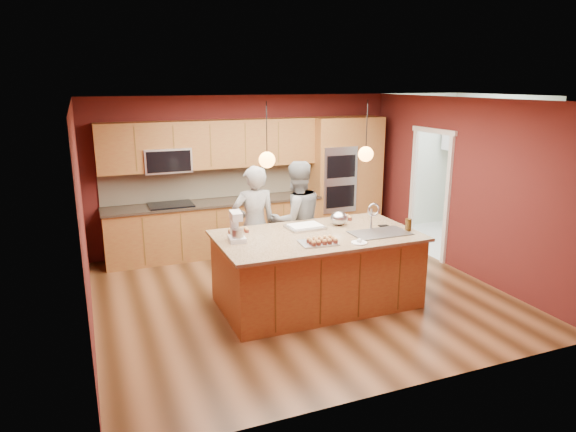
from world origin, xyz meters
name	(u,v)px	position (x,y,z in m)	size (l,w,h in m)	color
floor	(300,294)	(0.00, 0.00, 0.00)	(5.50, 5.50, 0.00)	#432713
ceiling	(301,100)	(0.00, 0.00, 2.70)	(5.50, 5.50, 0.00)	silver
wall_back	(245,172)	(0.00, 2.50, 1.35)	(5.50, 5.50, 0.00)	#531917
wall_front	(408,260)	(0.00, -2.50, 1.35)	(5.50, 5.50, 0.00)	#531917
wall_left	(83,222)	(-2.75, 0.00, 1.35)	(5.00, 5.00, 0.00)	#531917
wall_right	(464,187)	(2.75, 0.00, 1.35)	(5.00, 5.00, 0.00)	#531917
cabinet_run	(212,198)	(-0.68, 2.25, 0.98)	(3.74, 0.64, 2.30)	brown
oven_column	(345,179)	(1.85, 2.19, 1.15)	(1.30, 0.62, 2.30)	brown
doorway_trim	(429,195)	(2.73, 0.80, 1.05)	(0.08, 1.11, 2.20)	white
laundry_room	(492,136)	(4.35, 1.20, 1.95)	(2.60, 2.70, 2.70)	silver
pendant_left	(267,160)	(-0.59, -0.34, 2.00)	(0.20, 0.20, 0.80)	black
pendant_right	(366,154)	(0.79, -0.34, 2.00)	(0.20, 0.20, 0.80)	black
island	(318,268)	(0.11, -0.34, 0.50)	(2.65, 1.48, 1.35)	brown
person_left	(254,226)	(-0.45, 0.65, 0.89)	(0.65, 0.43, 1.78)	black
person_right	(296,220)	(0.21, 0.65, 0.90)	(0.88, 0.68, 1.80)	slate
stand_mixer	(236,228)	(-0.97, -0.22, 1.14)	(0.22, 0.29, 0.38)	white
sheet_cake	(305,227)	(0.07, -0.01, 1.00)	(0.52, 0.40, 0.05)	silver
cooling_rack	(318,243)	(-0.06, -0.70, 0.99)	(0.46, 0.33, 0.02)	#ADB0B5
mixing_bowl	(339,218)	(0.57, -0.04, 1.07)	(0.24, 0.24, 0.21)	#B1B4B8
plate	(359,243)	(0.42, -0.88, 0.98)	(0.20, 0.20, 0.01)	white
tumbler	(408,225)	(1.31, -0.64, 1.06)	(0.08, 0.08, 0.17)	#3A250B
phone	(383,226)	(1.12, -0.32, 0.98)	(0.13, 0.07, 0.01)	black
cupcakes_left	(239,231)	(-0.85, 0.11, 1.01)	(0.28, 0.14, 0.06)	tan
cupcakes_rack	(322,240)	(-0.03, -0.75, 1.03)	(0.37, 0.22, 0.07)	tan
cupcakes_right	(343,216)	(0.79, 0.24, 1.01)	(0.16, 0.31, 0.07)	tan
washer	(492,220)	(4.23, 0.86, 0.45)	(0.55, 0.57, 0.89)	white
dryer	(466,211)	(4.23, 1.58, 0.45)	(0.56, 0.58, 0.90)	white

